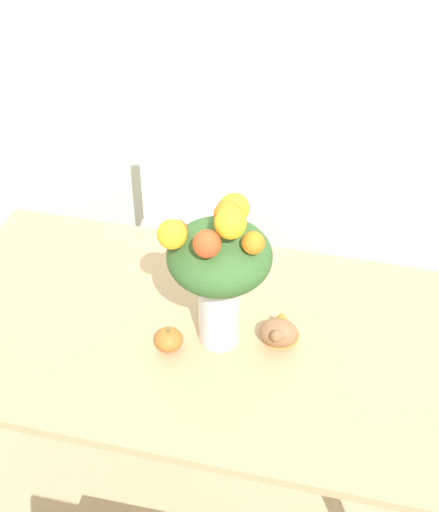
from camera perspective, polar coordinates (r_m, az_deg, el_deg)
name	(u,v)px	position (r m, az deg, el deg)	size (l,w,h in m)	color
ground_plane	(194,477)	(2.78, -2.04, -17.22)	(12.00, 12.00, 0.00)	tan
wall_back	(270,2)	(2.91, 4.06, 19.61)	(8.00, 0.06, 2.70)	silver
dining_table	(189,349)	(2.24, -2.43, -7.43)	(1.60, 0.91, 0.77)	tan
flower_vase	(219,265)	(1.95, -0.07, -0.69)	(0.31, 0.29, 0.51)	silver
pumpkin	(169,339)	(2.10, -4.08, -6.67)	(0.08, 0.08, 0.08)	orange
turkey_figurine	(280,327)	(2.12, 4.87, -5.72)	(0.12, 0.15, 0.09)	#936642
dining_chair_near_window	(186,241)	(3.00, -2.73, 1.20)	(0.47, 0.47, 0.89)	white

